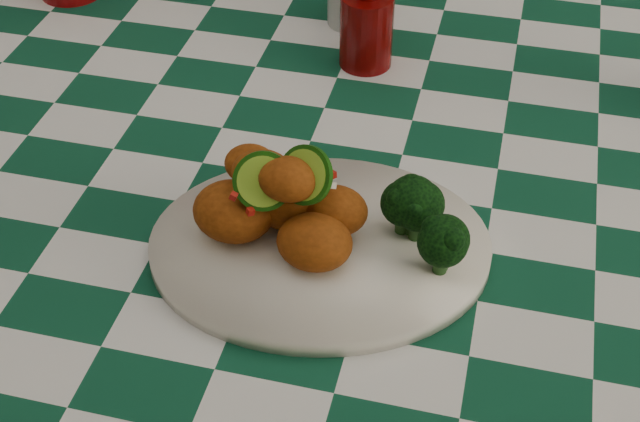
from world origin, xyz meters
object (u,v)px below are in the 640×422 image
(dining_table, at_px, (324,332))
(wooden_chair_right, at_px, (539,43))
(fried_chicken_pile, at_px, (291,199))
(plate, at_px, (320,247))
(wooden_chair_left, at_px, (271,20))
(ketchup_bottle, at_px, (367,14))

(dining_table, distance_m, wooden_chair_right, 0.73)
(wooden_chair_right, bearing_deg, dining_table, -118.17)
(fried_chicken_pile, bearing_deg, dining_table, 96.27)
(dining_table, bearing_deg, plate, -77.38)
(wooden_chair_left, bearing_deg, dining_table, -81.50)
(plate, distance_m, wooden_chair_left, 1.09)
(dining_table, xyz_separation_m, wooden_chair_right, (0.25, 0.68, 0.12))
(wooden_chair_left, bearing_deg, ketchup_bottle, -76.45)
(dining_table, height_order, fried_chicken_pile, fried_chicken_pile)
(fried_chicken_pile, bearing_deg, wooden_chair_left, 107.97)
(wooden_chair_left, bearing_deg, plate, -83.54)
(plate, xyz_separation_m, fried_chicken_pile, (-0.03, 0.00, 0.06))
(ketchup_bottle, relative_size, wooden_chair_left, 0.15)
(ketchup_bottle, xyz_separation_m, wooden_chair_left, (-0.32, 0.64, -0.40))
(dining_table, bearing_deg, ketchup_bottle, 76.08)
(wooden_chair_right, bearing_deg, plate, -110.19)
(dining_table, height_order, wooden_chair_right, wooden_chair_right)
(dining_table, height_order, ketchup_bottle, ketchup_bottle)
(dining_table, xyz_separation_m, plate, (0.05, -0.24, 0.40))
(fried_chicken_pile, bearing_deg, plate, 0.00)
(dining_table, height_order, wooden_chair_left, wooden_chair_left)
(plate, bearing_deg, dining_table, 102.62)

